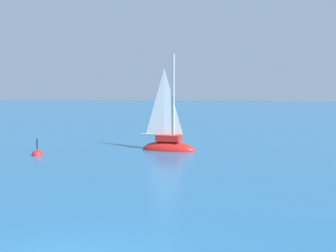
# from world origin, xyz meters

# --- Properties ---
(sailboat_near) EXTENTS (3.15, 1.65, 5.71)m
(sailboat_near) POSITION_xyz_m (0.57, 16.01, 0.31)
(sailboat_near) COLOR red
(sailboat_near) RESTS_ON ground
(marker_buoy) EXTENTS (0.56, 0.56, 1.13)m
(marker_buoy) POSITION_xyz_m (-5.91, 13.74, 0.01)
(marker_buoy) COLOR red
(marker_buoy) RESTS_ON ground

